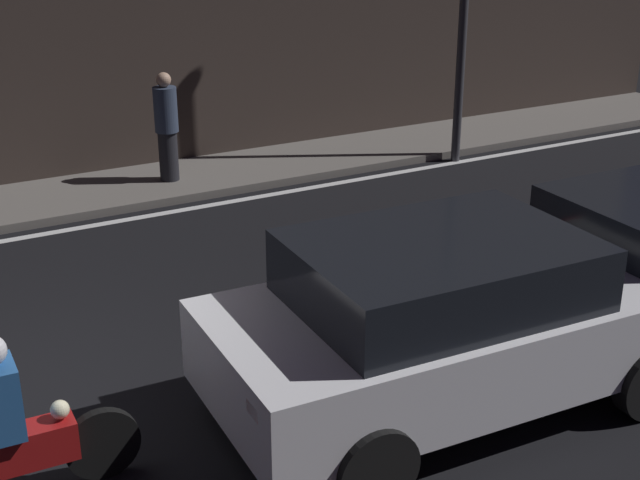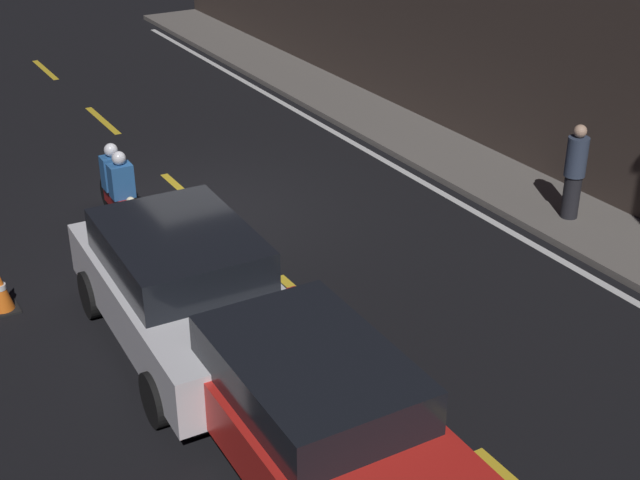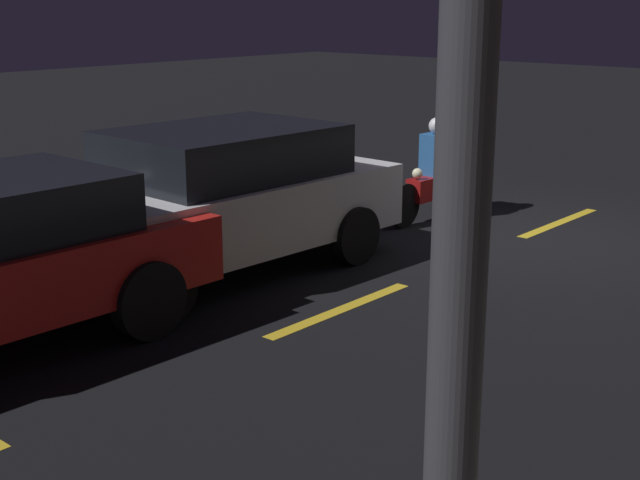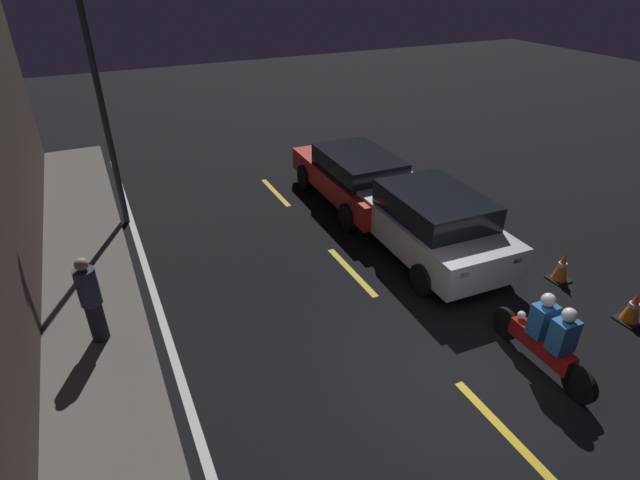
% 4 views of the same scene
% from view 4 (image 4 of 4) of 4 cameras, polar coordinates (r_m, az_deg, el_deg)
% --- Properties ---
extents(ground_plane, '(56.00, 56.00, 0.00)m').
position_cam_4_polar(ground_plane, '(8.39, 15.53, -15.46)').
color(ground_plane, black).
extents(lane_dash_c, '(2.00, 0.14, 0.01)m').
position_cam_4_polar(lane_dash_c, '(7.94, 20.31, -19.75)').
color(lane_dash_c, gold).
rests_on(lane_dash_c, ground).
extents(lane_dash_d, '(2.00, 0.14, 0.01)m').
position_cam_4_polar(lane_dash_d, '(10.58, 3.62, -3.61)').
color(lane_dash_d, gold).
rests_on(lane_dash_d, ground).
extents(lane_dash_e, '(2.00, 0.14, 0.01)m').
position_cam_4_polar(lane_dash_e, '(14.19, -5.11, 5.46)').
color(lane_dash_e, gold).
rests_on(lane_dash_e, ground).
extents(sedan_white, '(4.30, 2.13, 1.55)m').
position_cam_4_polar(sedan_white, '(11.03, 12.27, 2.11)').
color(sedan_white, silver).
rests_on(sedan_white, ground).
extents(taxi_red, '(4.45, 1.98, 1.44)m').
position_cam_4_polar(taxi_red, '(13.22, 4.04, 7.33)').
color(taxi_red, red).
rests_on(taxi_red, ground).
extents(motorcycle, '(2.13, 0.38, 1.36)m').
position_cam_4_polar(motorcycle, '(8.67, 24.56, -10.08)').
color(motorcycle, black).
rests_on(motorcycle, ground).
extents(traffic_cone_near, '(0.42, 0.42, 0.63)m').
position_cam_4_polar(traffic_cone_near, '(10.67, 32.19, -6.53)').
color(traffic_cone_near, black).
rests_on(traffic_cone_near, ground).
extents(traffic_cone_mid, '(0.40, 0.40, 0.65)m').
position_cam_4_polar(traffic_cone_mid, '(11.27, 25.92, -2.76)').
color(traffic_cone_mid, black).
rests_on(traffic_cone_mid, ground).
extents(pedestrian, '(0.34, 0.34, 1.59)m').
position_cam_4_polar(pedestrian, '(9.01, -24.70, -6.21)').
color(pedestrian, black).
rests_on(pedestrian, raised_curb).
extents(street_lamp, '(0.28, 0.28, 5.76)m').
position_cam_4_polar(street_lamp, '(12.36, -23.96, 15.29)').
color(street_lamp, '#333338').
rests_on(street_lamp, ground).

